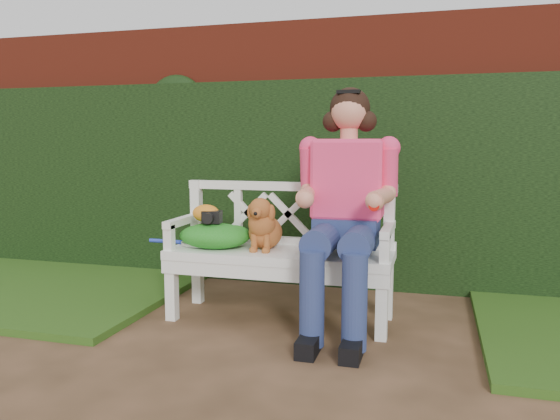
# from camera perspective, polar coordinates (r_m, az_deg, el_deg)

# --- Properties ---
(ground) EXTENTS (60.00, 60.00, 0.00)m
(ground) POSITION_cam_1_polar(r_m,az_deg,el_deg) (3.12, -0.31, -15.47)
(ground) COLOR #3B2A19
(brick_wall) EXTENTS (10.00, 0.30, 2.20)m
(brick_wall) POSITION_cam_1_polar(r_m,az_deg,el_deg) (4.74, 6.13, 5.91)
(brick_wall) COLOR maroon
(brick_wall) RESTS_ON ground
(ivy_hedge) EXTENTS (10.00, 0.18, 1.70)m
(ivy_hedge) POSITION_cam_1_polar(r_m,az_deg,el_deg) (4.53, 5.61, 2.69)
(ivy_hedge) COLOR #234216
(ivy_hedge) RESTS_ON ground
(grass_left) EXTENTS (2.60, 2.00, 0.05)m
(grass_left) POSITION_cam_1_polar(r_m,az_deg,el_deg) (5.01, -24.72, -7.08)
(grass_left) COLOR #26491C
(grass_left) RESTS_ON ground
(garden_bench) EXTENTS (1.63, 0.76, 0.48)m
(garden_bench) POSITION_cam_1_polar(r_m,az_deg,el_deg) (3.72, 0.00, -7.82)
(garden_bench) COLOR white
(garden_bench) RESTS_ON ground
(seated_woman) EXTENTS (0.78, 0.97, 1.59)m
(seated_woman) POSITION_cam_1_polar(r_m,az_deg,el_deg) (3.50, 6.97, 0.43)
(seated_woman) COLOR #E54C4B
(seated_woman) RESTS_ON ground
(dog) EXTENTS (0.34, 0.39, 0.36)m
(dog) POSITION_cam_1_polar(r_m,az_deg,el_deg) (3.65, -1.65, -1.35)
(dog) COLOR #A45A38
(dog) RESTS_ON garden_bench
(tennis_racket) EXTENTS (0.61, 0.29, 0.03)m
(tennis_racket) POSITION_cam_1_polar(r_m,az_deg,el_deg) (3.87, -8.46, -3.43)
(tennis_racket) COLOR white
(tennis_racket) RESTS_ON garden_bench
(green_bag) EXTENTS (0.58, 0.51, 0.17)m
(green_bag) POSITION_cam_1_polar(r_m,az_deg,el_deg) (3.77, -6.84, -2.61)
(green_bag) COLOR #1D741B
(green_bag) RESTS_ON garden_bench
(camera_item) EXTENTS (0.14, 0.11, 0.08)m
(camera_item) POSITION_cam_1_polar(r_m,az_deg,el_deg) (3.75, -7.12, -0.71)
(camera_item) COLOR black
(camera_item) RESTS_ON green_bag
(baseball_glove) EXTENTS (0.23, 0.20, 0.12)m
(baseball_glove) POSITION_cam_1_polar(r_m,az_deg,el_deg) (3.80, -7.74, -0.34)
(baseball_glove) COLOR orange
(baseball_glove) RESTS_ON green_bag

